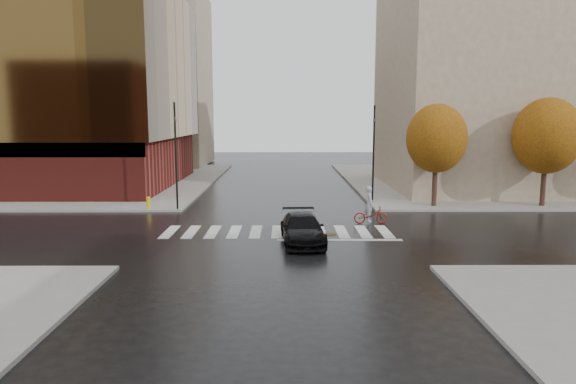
# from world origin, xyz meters

# --- Properties ---
(ground) EXTENTS (120.00, 120.00, 0.00)m
(ground) POSITION_xyz_m (0.00, 0.00, 0.00)
(ground) COLOR black
(ground) RESTS_ON ground
(sidewalk_nw) EXTENTS (30.00, 30.00, 0.15)m
(sidewalk_nw) POSITION_xyz_m (-21.00, 21.00, 0.07)
(sidewalk_nw) COLOR gray
(sidewalk_nw) RESTS_ON ground
(sidewalk_ne) EXTENTS (30.00, 30.00, 0.15)m
(sidewalk_ne) POSITION_xyz_m (21.00, 21.00, 0.07)
(sidewalk_ne) COLOR gray
(sidewalk_ne) RESTS_ON ground
(crosswalk) EXTENTS (12.00, 3.00, 0.01)m
(crosswalk) POSITION_xyz_m (0.00, 0.50, 0.01)
(crosswalk) COLOR silver
(crosswalk) RESTS_ON ground
(office_glass) EXTENTS (27.00, 19.00, 16.00)m
(office_glass) POSITION_xyz_m (-22.00, 17.99, 8.28)
(office_glass) COLOR maroon
(office_glass) RESTS_ON sidewalk_nw
(building_ne_tan) EXTENTS (16.00, 16.00, 18.00)m
(building_ne_tan) POSITION_xyz_m (17.00, 17.00, 9.15)
(building_ne_tan) COLOR gray
(building_ne_tan) RESTS_ON sidewalk_ne
(building_nw_far) EXTENTS (14.00, 12.00, 20.00)m
(building_nw_far) POSITION_xyz_m (-16.00, 37.00, 10.15)
(building_nw_far) COLOR gray
(building_nw_far) RESTS_ON sidewalk_nw
(tree_ne_a) EXTENTS (3.80, 3.80, 6.50)m
(tree_ne_a) POSITION_xyz_m (10.00, 7.40, 4.46)
(tree_ne_a) COLOR #322216
(tree_ne_a) RESTS_ON sidewalk_ne
(tree_ne_b) EXTENTS (4.20, 4.20, 6.89)m
(tree_ne_b) POSITION_xyz_m (17.00, 7.40, 4.62)
(tree_ne_b) COLOR #322216
(tree_ne_b) RESTS_ON sidewalk_ne
(sedan) EXTENTS (2.19, 4.75, 1.35)m
(sedan) POSITION_xyz_m (1.20, -1.80, 0.67)
(sedan) COLOR black
(sedan) RESTS_ON ground
(cyclist) EXTENTS (1.84, 0.72, 2.09)m
(cyclist) POSITION_xyz_m (5.07, 2.50, 0.71)
(cyclist) COLOR maroon
(cyclist) RESTS_ON ground
(traffic_light_nw) EXTENTS (0.18, 0.16, 6.55)m
(traffic_light_nw) POSITION_xyz_m (-6.30, 6.30, 3.81)
(traffic_light_nw) COLOR black
(traffic_light_nw) RESTS_ON sidewalk_nw
(traffic_light_ne) EXTENTS (0.17, 0.19, 6.43)m
(traffic_light_ne) POSITION_xyz_m (6.30, 9.00, 3.72)
(traffic_light_ne) COLOR black
(traffic_light_ne) RESTS_ON sidewalk_ne
(fire_hydrant) EXTENTS (0.27, 0.27, 0.75)m
(fire_hydrant) POSITION_xyz_m (-8.15, 6.50, 0.56)
(fire_hydrant) COLOR #DDBC0D
(fire_hydrant) RESTS_ON sidewalk_nw
(manhole) EXTENTS (0.80, 0.80, 0.01)m
(manhole) POSITION_xyz_m (2.64, -0.12, 0.01)
(manhole) COLOR #4D3C1B
(manhole) RESTS_ON ground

